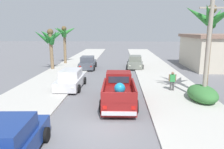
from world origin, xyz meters
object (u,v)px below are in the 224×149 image
object	(u,v)px
car_left_mid	(9,143)
palm_tree_left_mid	(50,37)
palm_tree_right_fore	(64,33)
hedge_bush	(202,94)
pickup_truck	(119,91)
utility_pole	(208,44)
car_right_near	(71,79)
pedestrian	(172,80)
car_left_near	(88,63)
car_right_mid	(135,62)
roadside_house	(221,51)
palm_tree_left_fore	(211,21)

from	to	relation	value
car_left_mid	palm_tree_left_mid	xyz separation A→B (m)	(-4.27, 17.47, 3.17)
palm_tree_right_fore	hedge_bush	world-z (taller)	palm_tree_right_fore
pickup_truck	palm_tree_right_fore	distance (m)	17.90
pickup_truck	utility_pole	world-z (taller)	utility_pole
car_right_near	pedestrian	bearing A→B (deg)	-5.52
pedestrian	car_left_near	bearing A→B (deg)	130.39
car_right_near	pedestrian	distance (m)	8.12
car_left_mid	utility_pole	bearing A→B (deg)	35.33
car_right_mid	hedge_bush	world-z (taller)	car_right_mid
car_left_mid	palm_tree_left_mid	size ratio (longest dim) A/B	0.89
car_right_mid	palm_tree_left_mid	bearing A→B (deg)	-169.21
car_left_near	roadside_house	bearing A→B (deg)	4.36
car_right_mid	utility_pole	size ratio (longest dim) A/B	0.60
car_left_near	car_right_near	bearing A→B (deg)	-89.89
palm_tree_right_fore	palm_tree_left_mid	distance (m)	4.67
pickup_truck	hedge_bush	world-z (taller)	pickup_truck
car_right_near	utility_pole	xyz separation A→B (m)	(9.60, -3.07, 3.11)
palm_tree_left_mid	utility_pole	size ratio (longest dim) A/B	0.67
car_right_mid	roadside_house	size ratio (longest dim) A/B	0.50
car_left_near	utility_pole	size ratio (longest dim) A/B	0.60
palm_tree_left_mid	roadside_house	distance (m)	20.96
pedestrian	hedge_bush	bearing A→B (deg)	-56.15
roadside_house	palm_tree_left_fore	bearing A→B (deg)	-118.65
car_right_mid	palm_tree_right_fore	xyz separation A→B (m)	(-9.62, 2.71, 3.55)
palm_tree_left_fore	pedestrian	world-z (taller)	palm_tree_left_fore
car_left_mid	palm_tree_left_mid	world-z (taller)	palm_tree_left_mid
car_right_mid	hedge_bush	distance (m)	13.08
car_right_near	car_right_mid	xyz separation A→B (m)	(5.89, 9.59, 0.00)
palm_tree_right_fore	roadside_house	bearing A→B (deg)	-6.48
car_left_near	car_left_mid	world-z (taller)	same
palm_tree_left_mid	pedestrian	bearing A→B (deg)	-34.64
roadside_house	car_right_mid	bearing A→B (deg)	-177.82
car_right_mid	pedestrian	world-z (taller)	pedestrian
car_right_mid	hedge_bush	xyz separation A→B (m)	(3.65, -12.56, -0.16)
car_left_mid	roadside_house	xyz separation A→B (m)	(16.48, 19.79, 1.42)
car_left_near	car_right_near	world-z (taller)	same
car_left_near	utility_pole	world-z (taller)	utility_pole
car_right_near	hedge_bush	distance (m)	10.00
car_left_near	car_left_mid	bearing A→B (deg)	-89.61
car_right_mid	palm_tree_right_fore	world-z (taller)	palm_tree_right_fore
pickup_truck	car_right_near	xyz separation A→B (m)	(-3.99, 3.47, -0.07)
car_right_near	car_left_mid	bearing A→B (deg)	-89.36
palm_tree_left_mid	car_left_near	bearing A→B (deg)	14.32
car_right_mid	pedestrian	distance (m)	10.61
car_left_near	palm_tree_left_mid	size ratio (longest dim) A/B	0.89
car_right_mid	car_left_near	bearing A→B (deg)	-171.74
palm_tree_left_fore	hedge_bush	size ratio (longest dim) A/B	2.29
pickup_truck	palm_tree_left_fore	xyz separation A→B (m)	(6.15, 1.66, 4.52)
pickup_truck	roadside_house	distance (m)	18.49
palm_tree_left_fore	roadside_house	xyz separation A→B (m)	(6.45, 11.81, -3.17)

